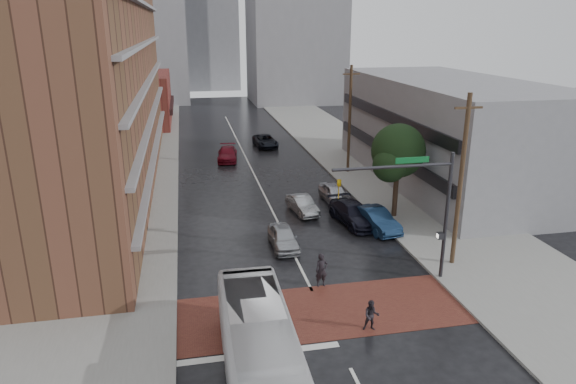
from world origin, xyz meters
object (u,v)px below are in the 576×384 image
transit_bus (262,362)px  car_parked_far (335,194)px  car_parked_near (375,219)px  pedestrian_b (371,316)px  suv_travel (265,141)px  car_parked_mid (354,214)px  pedestrian_a (322,270)px  car_travel_b (302,205)px  car_travel_c (227,154)px  car_travel_a (283,237)px

transit_bus → car_parked_far: (8.99, 20.97, -0.81)m
transit_bus → car_parked_near: size_ratio=2.43×
pedestrian_b → suv_travel: pedestrian_b is taller
suv_travel → car_parked_mid: car_parked_mid is taller
suv_travel → car_parked_near: 26.62m
pedestrian_a → pedestrian_b: pedestrian_a is taller
pedestrian_b → car_parked_far: pedestrian_b is taller
pedestrian_a → car_parked_near: bearing=45.3°
pedestrian_a → car_travel_b: pedestrian_a is taller
car_parked_mid → car_parked_far: car_parked_mid is taller
car_travel_b → car_parked_far: bearing=22.1°
transit_bus → pedestrian_a: (4.41, 7.92, -0.61)m
car_parked_mid → car_travel_c: bearing=101.2°
car_travel_b → car_parked_mid: size_ratio=0.76×
pedestrian_b → car_parked_near: size_ratio=0.33×
car_travel_a → car_travel_b: size_ratio=1.02×
pedestrian_b → car_travel_a: bearing=117.5°
pedestrian_b → suv_travel: 37.91m
transit_bus → car_parked_far: 22.83m
transit_bus → car_travel_c: 35.95m
pedestrian_b → car_parked_mid: 13.35m
pedestrian_a → car_travel_c: bearing=89.7°
pedestrian_a → suv_travel: 33.47m
car_travel_b → car_travel_c: 17.25m
car_travel_a → car_travel_b: car_travel_a is taller
car_travel_a → car_travel_b: (2.57, 5.86, -0.04)m
transit_bus → car_travel_b: size_ratio=2.85×
transit_bus → car_parked_far: bearing=67.6°
car_travel_c → car_parked_far: car_parked_far is taller
car_parked_near → car_parked_mid: car_parked_near is taller
car_travel_a → car_parked_near: (6.73, 1.65, 0.08)m
car_travel_b → car_travel_c: size_ratio=0.82×
pedestrian_a → car_travel_c: pedestrian_a is taller
transit_bus → car_parked_mid: transit_bus is taller
car_travel_c → car_parked_mid: size_ratio=0.92×
car_travel_c → suv_travel: car_travel_c is taller
suv_travel → car_parked_near: size_ratio=1.08×
transit_bus → suv_travel: (6.63, 41.32, -0.86)m
car_travel_a → car_parked_mid: 6.40m
car_travel_a → car_parked_far: bearing=53.4°
pedestrian_a → car_travel_a: 5.46m
transit_bus → car_travel_b: bearing=73.6°
pedestrian_b → car_parked_near: (4.52, 11.50, 0.00)m
pedestrian_a → suv_travel: pedestrian_a is taller
car_travel_a → car_parked_far: car_parked_far is taller
transit_bus → car_travel_c: (1.80, 35.89, -0.86)m
car_travel_b → transit_bus: bearing=-116.0°
suv_travel → car_parked_far: car_parked_far is taller
transit_bus → pedestrian_b: (5.57, 3.42, -0.80)m
pedestrian_b → car_travel_a: pedestrian_b is taller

